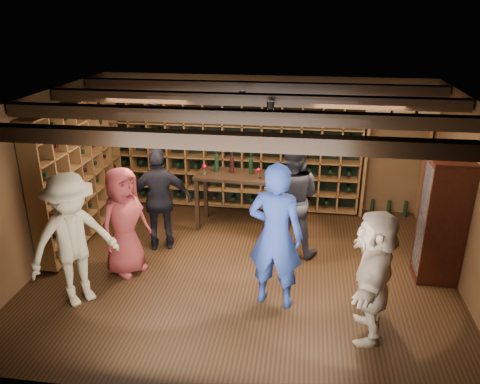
# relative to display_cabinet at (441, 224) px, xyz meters

# --- Properties ---
(ground) EXTENTS (6.00, 6.00, 0.00)m
(ground) POSITION_rel_display_cabinet_xyz_m (-2.71, -0.20, -0.86)
(ground) COLOR black
(ground) RESTS_ON ground
(room_shell) EXTENTS (6.00, 6.00, 6.00)m
(room_shell) POSITION_rel_display_cabinet_xyz_m (-2.71, -0.15, 1.56)
(room_shell) COLOR #4E331A
(room_shell) RESTS_ON ground
(wine_rack_back) EXTENTS (4.65, 0.30, 2.20)m
(wine_rack_back) POSITION_rel_display_cabinet_xyz_m (-3.24, 2.13, 0.29)
(wine_rack_back) COLOR brown
(wine_rack_back) RESTS_ON ground
(wine_rack_left) EXTENTS (0.30, 2.65, 2.20)m
(wine_rack_left) POSITION_rel_display_cabinet_xyz_m (-5.54, 0.62, 0.29)
(wine_rack_left) COLOR brown
(wine_rack_left) RESTS_ON ground
(crate_shelf) EXTENTS (1.20, 0.32, 2.07)m
(crate_shelf) POSITION_rel_display_cabinet_xyz_m (-0.31, 2.12, 0.71)
(crate_shelf) COLOR brown
(crate_shelf) RESTS_ON ground
(display_cabinet) EXTENTS (0.55, 0.50, 1.75)m
(display_cabinet) POSITION_rel_display_cabinet_xyz_m (0.00, 0.00, 0.00)
(display_cabinet) COLOR black
(display_cabinet) RESTS_ON ground
(man_blue_shirt) EXTENTS (0.78, 0.58, 1.94)m
(man_blue_shirt) POSITION_rel_display_cabinet_xyz_m (-2.22, -0.92, 0.11)
(man_blue_shirt) COLOR navy
(man_blue_shirt) RESTS_ON ground
(man_grey_suit) EXTENTS (0.97, 0.81, 1.83)m
(man_grey_suit) POSITION_rel_display_cabinet_xyz_m (-2.08, 0.47, 0.06)
(man_grey_suit) COLOR black
(man_grey_suit) RESTS_ON ground
(guest_red_floral) EXTENTS (0.82, 0.93, 1.61)m
(guest_red_floral) POSITION_rel_display_cabinet_xyz_m (-4.40, -0.45, -0.05)
(guest_red_floral) COLOR maroon
(guest_red_floral) RESTS_ON ground
(guest_woman_black) EXTENTS (1.04, 0.64, 1.66)m
(guest_woman_black) POSITION_rel_display_cabinet_xyz_m (-4.11, 0.32, -0.03)
(guest_woman_black) COLOR black
(guest_woman_black) RESTS_ON ground
(guest_khaki) EXTENTS (1.26, 1.31, 1.79)m
(guest_khaki) POSITION_rel_display_cabinet_xyz_m (-4.76, -1.25, 0.04)
(guest_khaki) COLOR gray
(guest_khaki) RESTS_ON ground
(guest_beige) EXTENTS (0.61, 1.52, 1.60)m
(guest_beige) POSITION_rel_display_cabinet_xyz_m (-1.07, -1.40, -0.06)
(guest_beige) COLOR tan
(guest_beige) RESTS_ON ground
(tasting_table) EXTENTS (1.34, 0.73, 1.26)m
(tasting_table) POSITION_rel_display_cabinet_xyz_m (-3.09, 1.27, 0.00)
(tasting_table) COLOR black
(tasting_table) RESTS_ON ground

